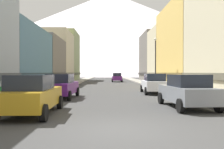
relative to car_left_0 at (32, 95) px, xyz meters
name	(u,v)px	position (x,y,z in m)	size (l,w,h in m)	color
ground_plane	(121,130)	(3.80, -2.98, -0.90)	(400.00, 400.00, 0.00)	#393939
sidewalk_left	(74,83)	(-2.45, 32.02, -0.82)	(2.50, 100.00, 0.15)	gray
sidewalk_right	(144,82)	(10.05, 32.02, -0.82)	(2.50, 100.00, 0.15)	gray
storefront_left_2	(29,62)	(-8.52, 25.65, 2.55)	(9.94, 10.15, 7.18)	#66605B
storefront_left_3	(50,58)	(-7.73, 35.86, 3.83)	(8.36, 10.11, 9.78)	beige
storefront_left_4	(58,57)	(-8.25, 46.53, 4.68)	(9.39, 10.87, 11.52)	#8C9966
storefront_right_2	(202,47)	(15.95, 20.56, 4.36)	(9.60, 13.29, 10.86)	#D8B259
storefront_right_3	(176,57)	(15.78, 31.54, 3.78)	(9.26, 8.43, 9.69)	beige
storefront_right_4	(163,58)	(15.75, 41.62, 4.17)	(9.20, 11.57, 10.47)	#66605B
car_left_0	(32,95)	(0.00, 0.00, 0.00)	(2.11, 4.42, 1.78)	#B28419
car_left_1	(61,86)	(0.00, 6.75, 0.00)	(2.23, 4.48, 1.78)	#591E72
car_right_0	(187,91)	(7.60, 1.87, 0.00)	(2.25, 4.48, 1.78)	slate
car_right_1	(154,83)	(7.60, 10.49, 0.00)	(2.21, 4.47, 1.78)	silver
car_driving_0	(117,77)	(5.40, 36.66, 0.00)	(2.06, 4.40, 1.78)	#591E72
trash_bin_right	(202,90)	(10.15, 6.02, -0.26)	(0.59, 0.59, 0.98)	#4C5156
potted_plant_0	(0,93)	(-3.20, 4.05, -0.26)	(0.50, 0.50, 0.86)	#4C4C51
pedestrian_0	(52,82)	(-2.45, 14.39, -0.05)	(0.36, 0.36, 1.53)	#333338
streetlamp_right	(156,55)	(9.15, 17.37, 3.09)	(0.36, 0.36, 5.86)	black
mountain_backdrop	(111,33)	(8.03, 257.02, 45.08)	(357.40, 357.40, 91.97)	silver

